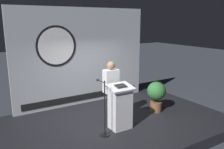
% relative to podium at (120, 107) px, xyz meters
% --- Properties ---
extents(ground_plane, '(40.00, 40.00, 0.00)m').
position_rel_podium_xyz_m(ground_plane, '(0.04, 0.43, -0.88)').
color(ground_plane, '#383D47').
extents(stage_platform, '(6.40, 4.00, 0.30)m').
position_rel_podium_xyz_m(stage_platform, '(0.04, 0.43, -0.73)').
color(stage_platform, black).
rests_on(stage_platform, ground).
extents(banner_display, '(4.61, 0.12, 3.15)m').
position_rel_podium_xyz_m(banner_display, '(0.01, 2.27, 1.00)').
color(banner_display, '#B2B7C1').
rests_on(banner_display, stage_platform).
extents(podium, '(0.64, 0.50, 1.18)m').
position_rel_podium_xyz_m(podium, '(0.00, 0.00, 0.00)').
color(podium, silver).
rests_on(podium, stage_platform).
extents(speaker_person, '(0.40, 0.26, 1.69)m').
position_rel_podium_xyz_m(speaker_person, '(0.02, 0.48, 0.29)').
color(speaker_person, black).
rests_on(speaker_person, stage_platform).
extents(microphone_stand, '(0.24, 0.50, 1.38)m').
position_rel_podium_xyz_m(microphone_stand, '(-0.54, -0.10, -0.10)').
color(microphone_stand, black).
rests_on(microphone_stand, stage_platform).
extents(potted_plant, '(0.57, 0.57, 0.94)m').
position_rel_podium_xyz_m(potted_plant, '(1.59, 0.39, -0.01)').
color(potted_plant, brown).
rests_on(potted_plant, stage_platform).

